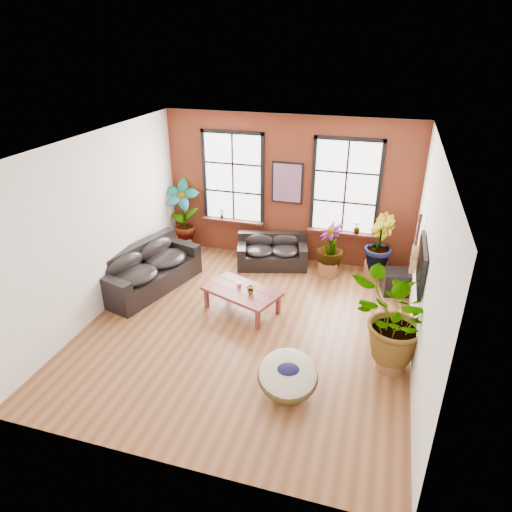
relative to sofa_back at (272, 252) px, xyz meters
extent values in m
cube|color=brown|center=(0.22, -2.71, -0.35)|extent=(6.00, 6.50, 0.02)
cube|color=white|center=(0.22, -2.71, 3.17)|extent=(6.00, 6.50, 0.02)
cube|color=#5B2315|center=(0.22, 0.55, 1.41)|extent=(6.00, 0.02, 3.50)
cube|color=silver|center=(0.22, -5.97, 1.41)|extent=(6.00, 0.02, 3.50)
cube|color=silver|center=(-2.79, -2.71, 1.41)|extent=(0.02, 6.50, 3.50)
cube|color=silver|center=(3.23, -2.71, 1.41)|extent=(0.02, 6.50, 3.50)
cube|color=white|center=(-1.13, 0.49, 1.61)|extent=(1.40, 0.02, 2.10)
cube|color=black|center=(-1.13, 0.42, 0.53)|extent=(1.60, 0.22, 0.06)
cube|color=white|center=(1.57, 0.49, 1.61)|extent=(1.40, 0.02, 2.10)
cube|color=black|center=(1.57, 0.42, 0.53)|extent=(1.60, 0.22, 0.06)
cube|color=black|center=(0.01, -0.05, -0.16)|extent=(1.80, 1.21, 0.37)
cube|color=black|center=(-0.07, 0.24, 0.22)|extent=(1.64, 0.63, 0.38)
cube|color=black|center=(-0.69, -0.24, 0.13)|extent=(0.40, 0.82, 0.20)
cube|color=black|center=(0.71, 0.15, 0.13)|extent=(0.40, 0.82, 0.20)
ellipsoid|color=black|center=(-0.28, -0.17, 0.09)|extent=(0.85, 0.83, 0.21)
ellipsoid|color=black|center=(-0.34, 0.05, 0.22)|extent=(0.72, 0.39, 0.37)
ellipsoid|color=black|center=(0.33, -0.01, 0.09)|extent=(0.85, 0.83, 0.21)
ellipsoid|color=black|center=(0.27, 0.22, 0.22)|extent=(0.72, 0.39, 0.37)
cube|color=black|center=(-2.29, -1.84, -0.11)|extent=(1.60, 2.56, 0.46)
cube|color=black|center=(-2.65, -1.73, 0.36)|extent=(0.88, 2.35, 0.48)
cube|color=black|center=(-2.58, -2.86, 0.24)|extent=(1.02, 0.50, 0.24)
cube|color=black|center=(-2.00, -0.81, 0.24)|extent=(1.02, 0.50, 0.24)
ellipsoid|color=black|center=(-2.37, -2.31, 0.19)|extent=(1.09, 1.23, 0.27)
ellipsoid|color=black|center=(-2.64, -2.23, 0.36)|extent=(0.54, 1.07, 0.46)
ellipsoid|color=black|center=(-2.11, -1.40, 0.19)|extent=(1.09, 1.23, 0.27)
ellipsoid|color=black|center=(-2.39, -1.32, 0.36)|extent=(0.54, 1.07, 0.46)
cube|color=maroon|center=(-0.07, -2.15, 0.10)|extent=(1.69, 1.32, 0.06)
cube|color=black|center=(-0.12, -2.28, 0.14)|extent=(1.39, 0.53, 0.00)
cube|color=black|center=(-0.02, -2.02, 0.14)|extent=(1.39, 0.53, 0.00)
cube|color=maroon|center=(-0.80, -2.24, -0.14)|extent=(0.10, 0.10, 0.41)
cube|color=maroon|center=(0.43, -2.70, -0.14)|extent=(0.10, 0.10, 0.41)
cube|color=maroon|center=(-0.56, -1.60, -0.14)|extent=(0.10, 0.10, 0.41)
cube|color=maroon|center=(0.67, -2.07, -0.14)|extent=(0.10, 0.10, 0.41)
cylinder|color=#C23055|center=(-0.15, -2.06, 0.18)|extent=(0.11, 0.11, 0.10)
cylinder|color=#453818|center=(1.36, -4.25, -0.23)|extent=(0.67, 0.67, 0.22)
torus|color=#453818|center=(1.36, -4.25, 0.02)|extent=(1.15, 1.15, 0.43)
ellipsoid|color=beige|center=(1.36, -4.25, 0.07)|extent=(1.13, 1.16, 0.58)
ellipsoid|color=#14143F|center=(1.37, -4.30, 0.18)|extent=(0.42, 0.37, 0.16)
cube|color=black|center=(0.22, 0.48, 1.61)|extent=(0.74, 0.04, 0.98)
cube|color=#0C7F8C|center=(0.22, 0.45, 1.61)|extent=(0.66, 0.02, 0.90)
cube|color=black|center=(3.17, -2.41, 1.31)|extent=(0.06, 1.25, 0.72)
cube|color=black|center=(3.13, -2.41, 1.31)|extent=(0.01, 1.15, 0.62)
cylinder|color=#B27F4C|center=(3.12, -1.36, 0.79)|extent=(0.09, 0.38, 0.38)
cylinder|color=#B27F4C|center=(3.12, -1.36, 1.04)|extent=(0.09, 0.30, 0.30)
cylinder|color=black|center=(3.11, -1.36, 0.79)|extent=(0.09, 0.11, 0.11)
cube|color=black|center=(3.12, -1.36, 1.41)|extent=(0.04, 0.05, 0.55)
cube|color=black|center=(3.12, -1.36, 1.73)|extent=(0.06, 0.06, 0.14)
cube|color=black|center=(2.93, -0.51, -0.09)|extent=(0.71, 0.63, 0.51)
cylinder|color=brown|center=(-2.43, 0.20, -0.17)|extent=(0.52, 0.52, 0.34)
cylinder|color=brown|center=(2.44, 0.10, -0.15)|extent=(0.68, 0.68, 0.38)
cylinder|color=brown|center=(2.89, -3.16, -0.17)|extent=(0.54, 0.54, 0.35)
cylinder|color=brown|center=(1.39, -0.13, -0.17)|extent=(0.56, 0.56, 0.35)
imported|color=#2B4E15|center=(-2.41, 0.21, 0.66)|extent=(0.99, 0.76, 1.70)
imported|color=#2B4E15|center=(2.44, 0.11, 0.49)|extent=(0.74, 0.85, 1.37)
imported|color=#2B4E15|center=(2.86, -3.15, 0.59)|extent=(1.81, 1.84, 1.54)
imported|color=#2B4E15|center=(1.40, -0.09, 0.37)|extent=(0.89, 0.89, 1.14)
imported|color=#2B4E15|center=(0.16, -2.24, 0.24)|extent=(0.24, 0.22, 0.22)
imported|color=#2B4E15|center=(-1.43, 0.42, 0.69)|extent=(0.17, 0.17, 0.27)
imported|color=#2B4E15|center=(1.92, 0.42, 0.69)|extent=(0.19, 0.19, 0.27)
camera|label=1|loc=(2.45, -9.65, 4.73)|focal=32.00mm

